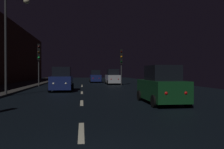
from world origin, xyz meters
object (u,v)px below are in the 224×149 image
at_px(car_approaching_headlights, 62,80).
at_px(car_parked_right_far, 113,77).
at_px(traffic_light_far_left, 39,56).
at_px(streetlamp_overhead, 13,30).
at_px(car_distant_taillights, 95,77).
at_px(car_parked_right_near, 161,86).
at_px(traffic_light_far_right, 121,59).

height_order(car_approaching_headlights, car_parked_right_far, car_approaching_headlights).
bearing_deg(traffic_light_far_left, car_approaching_headlights, 12.19).
bearing_deg(streetlamp_overhead, car_approaching_headlights, 53.85).
bearing_deg(car_parked_right_far, traffic_light_far_left, 111.57).
bearing_deg(car_approaching_headlights, car_distant_taillights, 166.62).
relative_size(traffic_light_far_left, streetlamp_overhead, 0.72).
bearing_deg(car_parked_right_near, streetlamp_overhead, 61.06).
bearing_deg(car_distant_taillights, car_approaching_headlights, 166.62).
xyz_separation_m(car_approaching_headlights, car_distant_taillights, (3.89, 16.33, -0.05)).
xyz_separation_m(car_distant_taillights, car_parked_right_far, (2.05, -5.77, 0.04)).
distance_m(streetlamp_overhead, car_parked_right_near, 10.81).
xyz_separation_m(traffic_light_far_right, car_approaching_headlights, (-6.74, -8.30, -2.32)).
bearing_deg(car_approaching_headlights, traffic_light_far_left, -155.00).
xyz_separation_m(traffic_light_far_right, streetlamp_overhead, (-9.70, -12.35, 1.27)).
relative_size(traffic_light_far_right, traffic_light_far_left, 0.93).
xyz_separation_m(traffic_light_far_left, car_approaching_headlights, (3.23, -6.94, -2.62)).
distance_m(traffic_light_far_right, car_distant_taillights, 8.85).
distance_m(traffic_light_far_left, car_approaching_headlights, 8.09).
relative_size(streetlamp_overhead, car_parked_right_far, 1.66).
bearing_deg(streetlamp_overhead, traffic_light_far_right, 51.86).
relative_size(traffic_light_far_left, car_parked_right_far, 1.20).
bearing_deg(traffic_light_far_left, car_parked_right_far, 98.76).
relative_size(traffic_light_far_right, car_parked_right_far, 1.11).
height_order(streetlamp_overhead, car_parked_right_near, streetlamp_overhead).
distance_m(car_approaching_headlights, car_parked_right_far, 12.12).
height_order(car_parked_right_far, car_parked_right_near, car_parked_right_far).
height_order(traffic_light_far_right, car_parked_right_near, traffic_light_far_right).
bearing_deg(traffic_light_far_left, car_parked_right_near, 17.16).
bearing_deg(streetlamp_overhead, car_parked_right_far, 58.65).
relative_size(traffic_light_far_left, car_distant_taillights, 1.24).
relative_size(traffic_light_far_right, car_parked_right_near, 1.14).
bearing_deg(car_parked_right_far, traffic_light_far_right, -160.59).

